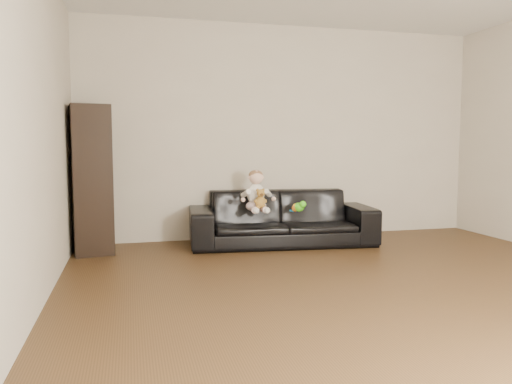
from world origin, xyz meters
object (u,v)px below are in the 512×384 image
object	(u,v)px
toy_green	(299,207)
toy_blue_disc	(293,210)
teddy_bear	(260,199)
sofa	(282,218)
cabinet	(91,180)
baby	(256,193)
toy_rattle	(295,208)

from	to	relation	value
toy_green	toy_blue_disc	world-z (taller)	toy_green
teddy_bear	sofa	bearing A→B (deg)	46.02
cabinet	baby	xyz separation A→B (m)	(1.76, -0.19, -0.17)
baby	toy_rattle	world-z (taller)	baby
cabinet	toy_green	distance (m)	2.27
sofa	toy_blue_disc	distance (m)	0.21
toy_rattle	toy_blue_disc	world-z (taller)	toy_rattle
cabinet	toy_rattle	distance (m)	2.22
sofa	baby	xyz separation A→B (m)	(-0.33, -0.11, 0.30)
baby	toy_blue_disc	xyz separation A→B (m)	(0.42, -0.04, -0.20)
cabinet	toy_blue_disc	distance (m)	2.22
toy_green	toy_rattle	bearing A→B (deg)	171.47
cabinet	teddy_bear	bearing A→B (deg)	-19.84
toy_rattle	toy_blue_disc	bearing A→B (deg)	90.60
baby	cabinet	bearing A→B (deg)	-178.22
cabinet	sofa	bearing A→B (deg)	-11.32
teddy_bear	toy_blue_disc	bearing A→B (deg)	20.82
toy_rattle	toy_blue_disc	xyz separation A→B (m)	(-0.00, 0.05, -0.03)
cabinet	baby	distance (m)	1.78
cabinet	toy_green	world-z (taller)	cabinet
sofa	cabinet	world-z (taller)	cabinet
sofa	toy_blue_disc	world-z (taller)	sofa
sofa	toy_green	size ratio (longest dim) A/B	14.45
baby	toy_rattle	size ratio (longest dim) A/B	6.04
sofa	toy_rattle	bearing A→B (deg)	-61.55
teddy_bear	toy_rattle	xyz separation A→B (m)	(0.41, 0.05, -0.12)
sofa	teddy_bear	bearing A→B (deg)	-136.33
toy_blue_disc	toy_green	bearing A→B (deg)	-53.06
toy_blue_disc	baby	bearing A→B (deg)	173.96
cabinet	toy_rattle	xyz separation A→B (m)	(2.18, -0.28, -0.34)
toy_green	teddy_bear	bearing A→B (deg)	-175.14
baby	teddy_bear	world-z (taller)	baby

